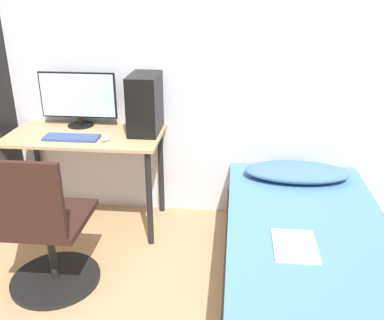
% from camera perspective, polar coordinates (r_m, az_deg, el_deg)
% --- Properties ---
extents(wall_back, '(8.00, 0.05, 2.50)m').
position_cam_1_polar(wall_back, '(3.38, -7.91, 12.98)').
color(wall_back, silver).
rests_on(wall_back, ground_plane).
extents(desk, '(1.15, 0.60, 0.76)m').
position_cam_1_polar(desk, '(3.33, -13.93, 1.54)').
color(desk, tan).
rests_on(desk, ground_plane).
extents(office_chair, '(0.57, 0.57, 0.94)m').
position_cam_1_polar(office_chair, '(2.79, -18.99, -9.85)').
color(office_chair, black).
rests_on(office_chair, ground_plane).
extents(bed, '(1.02, 1.87, 0.45)m').
position_cam_1_polar(bed, '(2.82, 14.94, -12.41)').
color(bed, '#4C3D2D').
rests_on(bed, ground_plane).
extents(pillow, '(0.77, 0.36, 0.11)m').
position_cam_1_polar(pillow, '(3.27, 13.79, -1.55)').
color(pillow, teal).
rests_on(pillow, bed).
extents(magazine, '(0.24, 0.32, 0.01)m').
position_cam_1_polar(magazine, '(2.48, 13.55, -11.06)').
color(magazine, silver).
rests_on(magazine, bed).
extents(monitor, '(0.60, 0.20, 0.42)m').
position_cam_1_polar(monitor, '(3.43, -14.96, 8.03)').
color(monitor, black).
rests_on(monitor, desk).
extents(keyboard, '(0.40, 0.14, 0.02)m').
position_cam_1_polar(keyboard, '(3.20, -15.76, 2.89)').
color(keyboard, '#33477A').
rests_on(keyboard, desk).
extents(pc_tower, '(0.21, 0.36, 0.43)m').
position_cam_1_polar(pc_tower, '(3.20, -6.28, 7.48)').
color(pc_tower, black).
rests_on(pc_tower, desk).
extents(mouse, '(0.06, 0.09, 0.02)m').
position_cam_1_polar(mouse, '(3.12, -11.51, 2.79)').
color(mouse, silver).
rests_on(mouse, desk).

